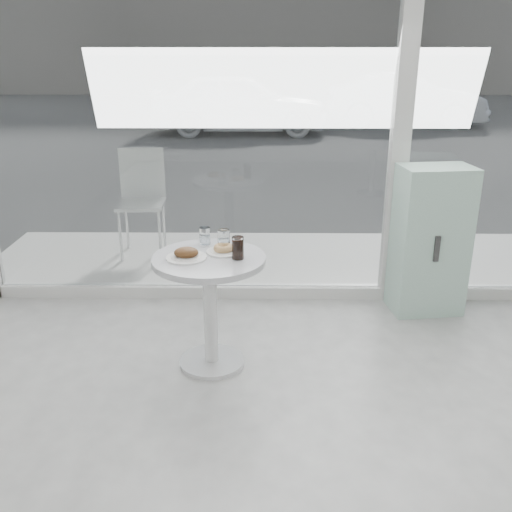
{
  "coord_description": "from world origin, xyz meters",
  "views": [
    {
      "loc": [
        -0.16,
        -1.45,
        2.02
      ],
      "look_at": [
        -0.2,
        1.7,
        0.85
      ],
      "focal_mm": 40.0,
      "sensor_mm": 36.0,
      "label": 1
    }
  ],
  "objects_px": {
    "car_silver": "(405,100)",
    "water_tumbler_b": "(224,241)",
    "patio_chair": "(142,195)",
    "plate_donut": "(224,250)",
    "water_tumbler_a": "(205,237)",
    "main_table": "(210,289)",
    "plate_fritter": "(187,254)",
    "cola_glass": "(238,248)",
    "car_white": "(239,103)",
    "mint_cabinet": "(430,241)"
  },
  "relations": [
    {
      "from": "water_tumbler_b",
      "to": "cola_glass",
      "type": "relative_size",
      "value": 0.9
    },
    {
      "from": "car_silver",
      "to": "water_tumbler_b",
      "type": "distance_m",
      "value": 12.65
    },
    {
      "from": "main_table",
      "to": "mint_cabinet",
      "type": "height_order",
      "value": "mint_cabinet"
    },
    {
      "from": "car_silver",
      "to": "plate_donut",
      "type": "height_order",
      "value": "car_silver"
    },
    {
      "from": "main_table",
      "to": "car_silver",
      "type": "height_order",
      "value": "car_silver"
    },
    {
      "from": "plate_fritter",
      "to": "water_tumbler_b",
      "type": "bearing_deg",
      "value": 39.57
    },
    {
      "from": "car_silver",
      "to": "plate_donut",
      "type": "relative_size",
      "value": 18.25
    },
    {
      "from": "plate_fritter",
      "to": "water_tumbler_a",
      "type": "distance_m",
      "value": 0.28
    },
    {
      "from": "car_silver",
      "to": "water_tumbler_b",
      "type": "relative_size",
      "value": 31.33
    },
    {
      "from": "car_white",
      "to": "plate_donut",
      "type": "xyz_separation_m",
      "value": [
        0.32,
        -10.59,
        0.07
      ]
    },
    {
      "from": "car_silver",
      "to": "water_tumbler_a",
      "type": "distance_m",
      "value": 12.61
    },
    {
      "from": "patio_chair",
      "to": "plate_fritter",
      "type": "bearing_deg",
      "value": -74.57
    },
    {
      "from": "patio_chair",
      "to": "plate_donut",
      "type": "bearing_deg",
      "value": -68.28
    },
    {
      "from": "plate_donut",
      "to": "water_tumbler_a",
      "type": "xyz_separation_m",
      "value": [
        -0.13,
        0.16,
        0.03
      ]
    },
    {
      "from": "plate_fritter",
      "to": "plate_donut",
      "type": "height_order",
      "value": "plate_fritter"
    },
    {
      "from": "patio_chair",
      "to": "water_tumbler_b",
      "type": "xyz_separation_m",
      "value": [
        0.94,
        -1.95,
        0.19
      ]
    },
    {
      "from": "car_white",
      "to": "water_tumbler_a",
      "type": "height_order",
      "value": "car_white"
    },
    {
      "from": "plate_fritter",
      "to": "cola_glass",
      "type": "bearing_deg",
      "value": -0.54
    },
    {
      "from": "car_white",
      "to": "water_tumbler_b",
      "type": "height_order",
      "value": "car_white"
    },
    {
      "from": "patio_chair",
      "to": "water_tumbler_a",
      "type": "xyz_separation_m",
      "value": [
        0.81,
        -1.86,
        0.19
      ]
    },
    {
      "from": "water_tumbler_a",
      "to": "cola_glass",
      "type": "distance_m",
      "value": 0.36
    },
    {
      "from": "car_white",
      "to": "mint_cabinet",
      "type": "bearing_deg",
      "value": -169.35
    },
    {
      "from": "car_silver",
      "to": "plate_fritter",
      "type": "distance_m",
      "value": 12.89
    },
    {
      "from": "main_table",
      "to": "patio_chair",
      "type": "relative_size",
      "value": 0.75
    },
    {
      "from": "car_silver",
      "to": "car_white",
      "type": "bearing_deg",
      "value": 113.1
    },
    {
      "from": "patio_chair",
      "to": "car_silver",
      "type": "height_order",
      "value": "car_silver"
    },
    {
      "from": "water_tumbler_a",
      "to": "patio_chair",
      "type": "bearing_deg",
      "value": 113.43
    },
    {
      "from": "car_white",
      "to": "car_silver",
      "type": "distance_m",
      "value": 4.55
    },
    {
      "from": "main_table",
      "to": "patio_chair",
      "type": "xyz_separation_m",
      "value": [
        -0.85,
        2.1,
        0.08
      ]
    },
    {
      "from": "water_tumbler_b",
      "to": "cola_glass",
      "type": "distance_m",
      "value": 0.21
    },
    {
      "from": "car_white",
      "to": "water_tumbler_a",
      "type": "distance_m",
      "value": 10.43
    },
    {
      "from": "car_silver",
      "to": "plate_donut",
      "type": "bearing_deg",
      "value": 165.86
    },
    {
      "from": "car_silver",
      "to": "cola_glass",
      "type": "height_order",
      "value": "car_silver"
    },
    {
      "from": "patio_chair",
      "to": "plate_fritter",
      "type": "relative_size",
      "value": 4.04
    },
    {
      "from": "car_white",
      "to": "plate_donut",
      "type": "height_order",
      "value": "car_white"
    },
    {
      "from": "water_tumbler_a",
      "to": "plate_donut",
      "type": "bearing_deg",
      "value": -49.99
    },
    {
      "from": "main_table",
      "to": "plate_fritter",
      "type": "relative_size",
      "value": 3.03
    },
    {
      "from": "car_white",
      "to": "water_tumbler_b",
      "type": "distance_m",
      "value": 10.53
    },
    {
      "from": "mint_cabinet",
      "to": "patio_chair",
      "type": "bearing_deg",
      "value": 146.59
    },
    {
      "from": "patio_chair",
      "to": "cola_glass",
      "type": "relative_size",
      "value": 7.17
    },
    {
      "from": "patio_chair",
      "to": "mint_cabinet",
      "type": "bearing_deg",
      "value": -29.39
    },
    {
      "from": "mint_cabinet",
      "to": "plate_donut",
      "type": "distance_m",
      "value": 1.76
    },
    {
      "from": "car_white",
      "to": "water_tumbler_a",
      "type": "bearing_deg",
      "value": -179.19
    },
    {
      "from": "mint_cabinet",
      "to": "cola_glass",
      "type": "relative_size",
      "value": 8.18
    },
    {
      "from": "plate_donut",
      "to": "water_tumbler_b",
      "type": "bearing_deg",
      "value": 91.88
    },
    {
      "from": "water_tumbler_a",
      "to": "cola_glass",
      "type": "bearing_deg",
      "value": -49.68
    },
    {
      "from": "main_table",
      "to": "plate_donut",
      "type": "height_order",
      "value": "plate_donut"
    },
    {
      "from": "car_silver",
      "to": "cola_glass",
      "type": "xyz_separation_m",
      "value": [
        -3.89,
        -12.19,
        0.17
      ]
    },
    {
      "from": "mint_cabinet",
      "to": "cola_glass",
      "type": "height_order",
      "value": "mint_cabinet"
    },
    {
      "from": "main_table",
      "to": "plate_donut",
      "type": "xyz_separation_m",
      "value": [
        0.09,
        0.08,
        0.24
      ]
    }
  ]
}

